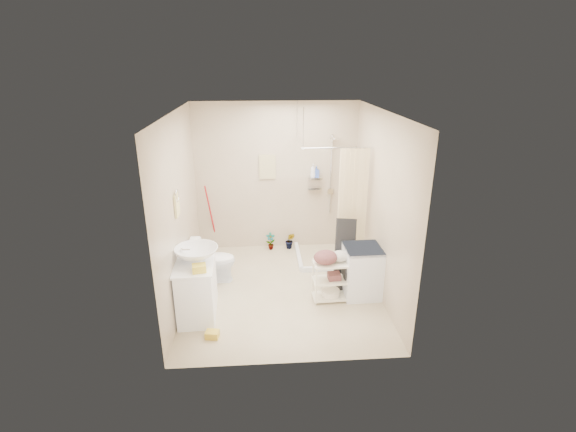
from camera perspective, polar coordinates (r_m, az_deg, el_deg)
name	(u,v)px	position (r m, az deg, el deg)	size (l,w,h in m)	color
floor	(282,290)	(6.32, -0.83, -10.10)	(3.20, 3.20, 0.00)	beige
ceiling	(281,112)	(5.47, -0.98, 14.01)	(2.80, 3.20, 0.04)	silver
wall_back	(276,178)	(7.30, -1.62, 5.26)	(2.80, 0.04, 2.60)	#BFAE94
wall_front	(290,260)	(4.30, 0.32, -6.05)	(2.80, 0.04, 2.60)	#BFAE94
wall_left	(179,211)	(5.87, -14.68, 0.71)	(0.04, 3.20, 2.60)	#BFAE94
wall_right	(381,206)	(6.01, 12.56, 1.37)	(0.04, 3.20, 2.60)	#BFAE94
vanity	(197,287)	(5.75, -12.34, -9.50)	(0.50, 0.89, 0.78)	white
sink	(197,254)	(5.51, -12.40, -5.13)	(0.56, 0.56, 0.19)	white
counter_basket	(199,268)	(5.26, -12.06, -7.00)	(0.17, 0.13, 0.09)	yellow
floor_basket	(212,333)	(5.42, -10.33, -15.49)	(0.23, 0.18, 0.12)	yellow
toilet	(213,260)	(6.54, -10.24, -5.96)	(0.38, 0.67, 0.68)	white
mop	(209,217)	(7.50, -10.76, -0.20)	(0.12, 0.12, 1.23)	#AB0F17
potted_plant_a	(271,241)	(7.53, -2.40, -3.48)	(0.17, 0.11, 0.32)	#954A1F
potted_plant_b	(290,241)	(7.57, 0.28, -3.38)	(0.17, 0.14, 0.31)	brown
hanging_towel	(267,167)	(7.22, -2.82, 6.73)	(0.28, 0.03, 0.42)	beige
towel_ring	(177,204)	(5.62, -14.98, 1.66)	(0.04, 0.22, 0.34)	#E8D988
tp_holder	(186,248)	(6.12, -13.75, -4.23)	(0.08, 0.12, 0.14)	silver
shower	(329,200)	(6.93, 5.65, 2.18)	(1.10, 1.10, 2.10)	silver
shampoo_bottle_a	(313,171)	(7.23, 3.43, 6.21)	(0.09, 0.09, 0.24)	silver
shampoo_bottle_b	(316,172)	(7.26, 3.90, 6.08)	(0.08, 0.09, 0.19)	#3B59B7
washing_machine	(362,271)	(6.14, 10.02, -7.44)	(0.51, 0.53, 0.75)	white
laundry_rack	(331,277)	(5.97, 5.90, -8.35)	(0.51, 0.30, 0.70)	white
ironing_board	(345,254)	(6.20, 7.77, -5.21)	(0.31, 0.09, 1.10)	black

